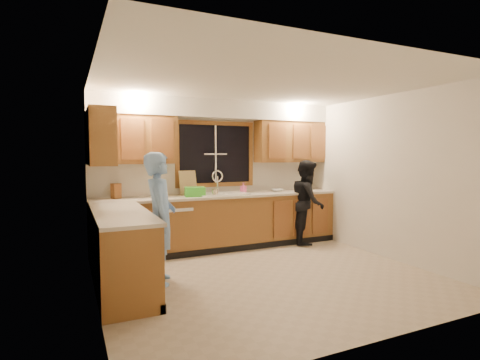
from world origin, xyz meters
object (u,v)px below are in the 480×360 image
object	(u,v)px
knife_block	(116,191)
soap_bottle	(243,188)
sink	(222,198)
man	(160,218)
stove	(128,264)
woman	(308,202)
dishwasher	(173,229)
dish_crate	(195,192)
bowl	(277,190)

from	to	relation	value
knife_block	soap_bottle	bearing A→B (deg)	-29.05
sink	knife_block	distance (m)	1.70
man	sink	bearing A→B (deg)	-34.06
stove	soap_bottle	xyz separation A→B (m)	(2.23, 1.89, 0.56)
woman	dishwasher	bearing A→B (deg)	117.02
knife_block	dishwasher	bearing A→B (deg)	-37.88
dishwasher	man	world-z (taller)	man
knife_block	dish_crate	size ratio (longest dim) A/B	0.73
sink	woman	xyz separation A→B (m)	(1.54, -0.30, -0.12)
dish_crate	bowl	world-z (taller)	dish_crate
knife_block	bowl	size ratio (longest dim) A/B	1.08
knife_block	soap_bottle	world-z (taller)	knife_block
dish_crate	soap_bottle	distance (m)	0.93
bowl	sink	bearing A→B (deg)	179.74
dishwasher	knife_block	xyz separation A→B (m)	(-0.83, 0.17, 0.63)
stove	woman	size ratio (longest dim) A/B	0.60
dishwasher	woman	distance (m)	2.43
man	bowl	size ratio (longest dim) A/B	7.55
sink	dish_crate	distance (m)	0.51
dish_crate	bowl	xyz separation A→B (m)	(1.57, 0.05, -0.05)
stove	knife_block	xyz separation A→B (m)	(0.12, 1.98, 0.59)
bowl	knife_block	bearing A→B (deg)	176.76
dishwasher	knife_block	distance (m)	1.06
sink	stove	size ratio (longest dim) A/B	0.96
dishwasher	woman	xyz separation A→B (m)	(2.39, -0.28, 0.34)
bowl	man	bearing A→B (deg)	-152.60
stove	bowl	bearing A→B (deg)	32.32
man	dishwasher	bearing A→B (deg)	-8.49
sink	soap_bottle	world-z (taller)	sink
man	knife_block	distance (m)	1.46
dishwasher	woman	world-z (taller)	woman
stove	man	xyz separation A→B (m)	(0.47, 0.57, 0.36)
stove	soap_bottle	size ratio (longest dim) A/B	4.95
stove	dishwasher	bearing A→B (deg)	62.31
knife_block	bowl	distance (m)	2.77
stove	bowl	xyz separation A→B (m)	(2.88, 1.82, 0.50)
sink	bowl	distance (m)	1.08
sink	knife_block	size ratio (longest dim) A/B	3.70
man	stove	bearing A→B (deg)	153.14
dish_crate	stove	bearing A→B (deg)	-126.55
man	knife_block	xyz separation A→B (m)	(-0.36, 1.40, 0.22)
soap_bottle	man	bearing A→B (deg)	-143.30
dishwasher	knife_block	world-z (taller)	knife_block
dishwasher	dish_crate	xyz separation A→B (m)	(0.36, -0.04, 0.58)
dish_crate	bowl	bearing A→B (deg)	1.99
man	dish_crate	distance (m)	1.47
sink	woman	world-z (taller)	woman
sink	bowl	xyz separation A→B (m)	(1.08, -0.00, 0.08)
woman	knife_block	distance (m)	3.26
sink	dishwasher	distance (m)	0.96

